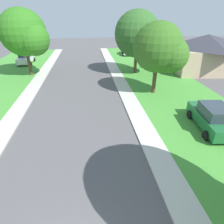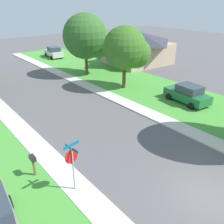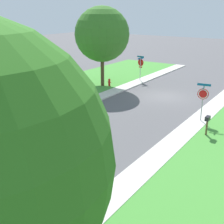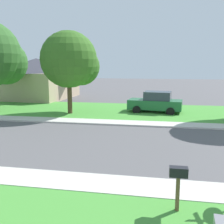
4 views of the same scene
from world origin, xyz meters
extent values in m
plane|color=#565456|center=(0.00, 0.00, 0.00)|extent=(120.00, 120.00, 0.00)
cube|color=beige|center=(4.70, 12.00, 0.05)|extent=(1.40, 56.00, 0.10)
cube|color=beige|center=(-4.70, 12.00, 0.05)|extent=(1.40, 56.00, 0.10)
cylinder|color=#9E9EA3|center=(4.87, -4.30, 1.30)|extent=(0.07, 0.07, 2.60)
cylinder|color=red|center=(4.86, -4.35, 2.05)|extent=(0.75, 0.17, 0.76)
cylinder|color=white|center=(4.85, -4.37, 2.05)|extent=(0.66, 0.13, 0.67)
cylinder|color=red|center=(4.85, -4.38, 2.05)|extent=(0.54, 0.11, 0.55)
cube|color=#0F5B84|center=(4.87, -4.30, 2.69)|extent=(0.91, 0.19, 0.16)
cube|color=#0F5B84|center=(4.87, -4.30, 2.50)|extent=(0.19, 0.91, 0.16)
cube|color=red|center=(4.86, -4.35, 1.55)|extent=(0.44, 0.10, 0.14)
cylinder|color=#9E9EA3|center=(-4.86, 4.46, 1.30)|extent=(0.07, 0.07, 2.60)
cylinder|color=red|center=(-4.87, 4.51, 2.05)|extent=(0.76, 0.15, 0.76)
cylinder|color=white|center=(-4.87, 4.53, 2.05)|extent=(0.66, 0.11, 0.67)
cylinder|color=red|center=(-4.87, 4.53, 2.05)|extent=(0.54, 0.09, 0.55)
cube|color=#0F5B84|center=(-4.86, 4.46, 2.69)|extent=(0.91, 0.16, 0.16)
cube|color=#0F5B84|center=(-4.86, 4.46, 2.50)|extent=(0.16, 0.91, 0.16)
cube|color=#1E6033|center=(9.18, 7.70, 0.70)|extent=(2.29, 4.48, 0.76)
cube|color=#2D3842|center=(9.15, 7.50, 1.42)|extent=(1.83, 2.27, 0.68)
cylinder|color=black|center=(8.44, 9.13, 0.32)|extent=(0.31, 0.66, 0.64)
cylinder|color=black|center=(10.23, 8.92, 0.32)|extent=(0.31, 0.66, 0.64)
cylinder|color=black|center=(8.13, 6.48, 0.32)|extent=(0.31, 0.66, 0.64)
cylinder|color=black|center=(9.92, 6.27, 0.32)|extent=(0.31, 0.66, 0.64)
cylinder|color=#4C3823|center=(6.96, -0.09, 1.68)|extent=(0.36, 0.36, 3.35)
sphere|color=#347023|center=(6.96, -0.09, 5.24)|extent=(5.40, 5.40, 5.40)
sphere|color=#347023|center=(8.18, -0.90, 4.57)|extent=(3.78, 3.78, 3.78)
cylinder|color=red|center=(6.28, -0.33, 0.35)|extent=(0.22, 0.22, 0.70)
sphere|color=red|center=(6.28, -0.33, 0.72)|extent=(0.22, 0.22, 0.22)
cylinder|color=red|center=(6.14, -0.33, 0.45)|extent=(0.10, 0.08, 0.08)
cylinder|color=red|center=(6.42, -0.33, 0.45)|extent=(0.10, 0.08, 0.08)
cube|color=brown|center=(-5.97, 6.78, 0.53)|extent=(0.10, 0.10, 1.05)
cube|color=black|center=(-5.97, 6.78, 1.18)|extent=(0.24, 0.48, 0.26)
camera|label=1|loc=(1.13, -2.32, 7.10)|focal=30.33mm
camera|label=2|loc=(-9.36, -3.96, 8.77)|focal=38.60mm
camera|label=3|loc=(-10.73, 24.50, 7.59)|focal=47.97mm
camera|label=4|loc=(-12.85, 7.33, 3.99)|focal=43.02mm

